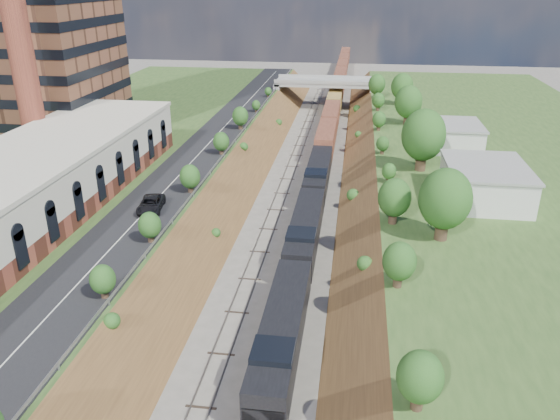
{
  "coord_description": "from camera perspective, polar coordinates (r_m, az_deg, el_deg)",
  "views": [
    {
      "loc": [
        7.7,
        -12.07,
        29.66
      ],
      "look_at": [
        -0.02,
        42.92,
        6.0
      ],
      "focal_mm": 35.0,
      "sensor_mm": 36.0,
      "label": 1
    }
  ],
  "objects": [
    {
      "name": "tree_right_large",
      "position": [
        56.64,
        16.88,
        1.06
      ],
      "size": [
        5.25,
        5.25,
        7.61
      ],
      "color": "#473323",
      "rests_on": "platform_right"
    },
    {
      "name": "overpass",
      "position": [
        136.55,
        4.74,
        12.57
      ],
      "size": [
        24.5,
        8.3,
        7.4
      ],
      "color": "gray",
      "rests_on": "ground"
    },
    {
      "name": "tree_left_crest",
      "position": [
        43.82,
        -20.1,
        -9.59
      ],
      "size": [
        2.45,
        2.45,
        3.55
      ],
      "color": "#473323",
      "rests_on": "platform_left"
    },
    {
      "name": "platform_left",
      "position": [
        87.11,
        -20.38,
        3.43
      ],
      "size": [
        44.0,
        180.0,
        5.0
      ],
      "primitive_type": "cube",
      "color": "#325121",
      "rests_on": "ground"
    },
    {
      "name": "commercial_building",
      "position": [
        65.03,
        -25.9,
        1.69
      ],
      "size": [
        14.3,
        62.3,
        7.0
      ],
      "color": "brown",
      "rests_on": "platform_left"
    },
    {
      "name": "rail_left_track",
      "position": [
        78.58,
        -0.13,
        0.97
      ],
      "size": [
        1.58,
        180.0,
        0.18
      ],
      "primitive_type": "cube",
      "color": "gray",
      "rests_on": "ground"
    },
    {
      "name": "embankment_left",
      "position": [
        80.14,
        -6.09,
        1.22
      ],
      "size": [
        10.0,
        180.0,
        10.0
      ],
      "primitive_type": "cube",
      "rotation": [
        0.0,
        0.79,
        0.0
      ],
      "color": "brown",
      "rests_on": "ground"
    },
    {
      "name": "freight_train",
      "position": [
        132.11,
        5.72,
        11.2
      ],
      "size": [
        3.19,
        196.14,
        4.73
      ],
      "color": "black",
      "rests_on": "ground"
    },
    {
      "name": "platform_right",
      "position": [
        81.06,
        25.64,
        1.14
      ],
      "size": [
        44.0,
        180.0,
        5.0
      ],
      "primitive_type": "cube",
      "color": "#325121",
      "rests_on": "ground"
    },
    {
      "name": "white_building_far",
      "position": [
        90.36,
        17.61,
        7.34
      ],
      "size": [
        8.0,
        10.0,
        3.6
      ],
      "primitive_type": "cube",
      "color": "silver",
      "rests_on": "platform_right"
    },
    {
      "name": "suv",
      "position": [
        64.03,
        -13.33,
        0.61
      ],
      "size": [
        3.32,
        5.8,
        1.52
      ],
      "primitive_type": "imported",
      "rotation": [
        0.0,
        0.0,
        0.15
      ],
      "color": "black",
      "rests_on": "road"
    },
    {
      "name": "road",
      "position": [
        79.61,
        -9.4,
        4.76
      ],
      "size": [
        8.0,
        180.0,
        0.1
      ],
      "primitive_type": "cube",
      "color": "black",
      "rests_on": "platform_left"
    },
    {
      "name": "rail_right_track",
      "position": [
        78.06,
        3.65,
        0.77
      ],
      "size": [
        1.58,
        180.0,
        0.18
      ],
      "primitive_type": "cube",
      "color": "gray",
      "rests_on": "ground"
    },
    {
      "name": "guardrail",
      "position": [
        78.17,
        -6.58,
        4.96
      ],
      "size": [
        0.1,
        171.0,
        0.7
      ],
      "color": "#99999E",
      "rests_on": "platform_left"
    },
    {
      "name": "embankment_right",
      "position": [
        78.0,
        9.81,
        0.38
      ],
      "size": [
        10.0,
        180.0,
        10.0
      ],
      "primitive_type": "cube",
      "rotation": [
        0.0,
        0.79,
        0.0
      ],
      "color": "brown",
      "rests_on": "ground"
    },
    {
      "name": "white_building_near",
      "position": [
        69.77,
        20.63,
        2.6
      ],
      "size": [
        9.0,
        12.0,
        4.0
      ],
      "primitive_type": "cube",
      "color": "silver",
      "rests_on": "platform_right"
    },
    {
      "name": "smokestack",
      "position": [
        81.02,
        -25.97,
        17.62
      ],
      "size": [
        3.2,
        3.2,
        40.0
      ],
      "primitive_type": "cylinder",
      "color": "brown",
      "rests_on": "platform_left"
    }
  ]
}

